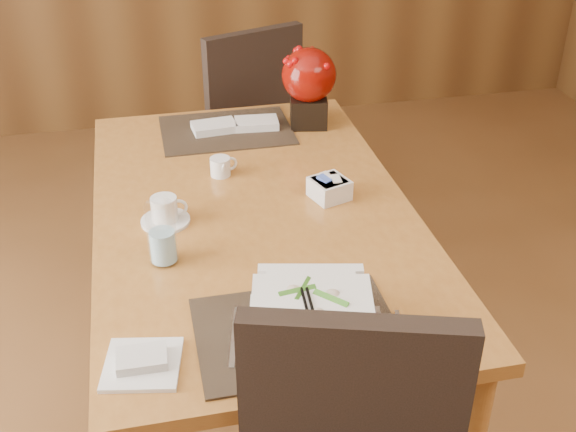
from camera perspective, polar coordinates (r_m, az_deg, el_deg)
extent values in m
cube|color=#A86C2E|center=(2.08, -2.69, 0.06)|extent=(0.90, 1.50, 0.04)
cylinder|color=#A86C2E|center=(2.84, -12.73, -0.24)|extent=(0.07, 0.07, 0.71)
cylinder|color=#A86C2E|center=(2.92, 2.65, 1.47)|extent=(0.07, 0.07, 0.71)
cube|color=black|center=(1.62, 0.74, -9.11)|extent=(0.45, 0.33, 0.01)
cube|color=black|center=(2.55, -4.89, 6.77)|extent=(0.45, 0.33, 0.01)
cube|color=white|center=(1.61, 1.86, -9.54)|extent=(0.33, 0.33, 0.01)
cube|color=white|center=(1.57, 1.89, -8.08)|extent=(0.24, 0.24, 0.09)
cylinder|color=tan|center=(1.57, 1.89, -8.01)|extent=(0.18, 0.18, 0.08)
cylinder|color=white|center=(2.03, -9.65, -0.37)|extent=(0.14, 0.14, 0.01)
cylinder|color=white|center=(2.01, -9.75, 0.57)|extent=(0.08, 0.08, 0.07)
cylinder|color=black|center=(2.00, -9.82, 1.30)|extent=(0.07, 0.07, 0.01)
cylinder|color=white|center=(1.83, -9.94, -1.40)|extent=(0.08, 0.08, 0.17)
cube|color=white|center=(2.11, 3.29, 2.17)|extent=(0.13, 0.13, 0.06)
cube|color=black|center=(2.57, 1.63, 8.32)|extent=(0.15, 0.15, 0.11)
sphere|color=#890D05|center=(2.52, 1.67, 11.07)|extent=(0.19, 0.19, 0.19)
cube|color=white|center=(1.57, -11.43, -11.41)|extent=(0.18, 0.18, 0.01)
cube|color=black|center=(1.46, 5.04, -15.77)|extent=(0.43, 0.18, 0.50)
cube|color=black|center=(3.25, -4.35, 6.52)|extent=(0.57, 0.57, 0.06)
cube|color=black|center=(2.98, -2.66, 9.92)|extent=(0.42, 0.19, 0.49)
cylinder|color=black|center=(3.58, -2.98, 4.76)|extent=(0.04, 0.04, 0.42)
cylinder|color=black|center=(3.30, 0.19, 2.32)|extent=(0.04, 0.04, 0.42)
cylinder|color=black|center=(3.44, -8.39, 3.25)|extent=(0.04, 0.04, 0.42)
cylinder|color=black|center=(3.14, -5.56, 0.57)|extent=(0.04, 0.04, 0.42)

